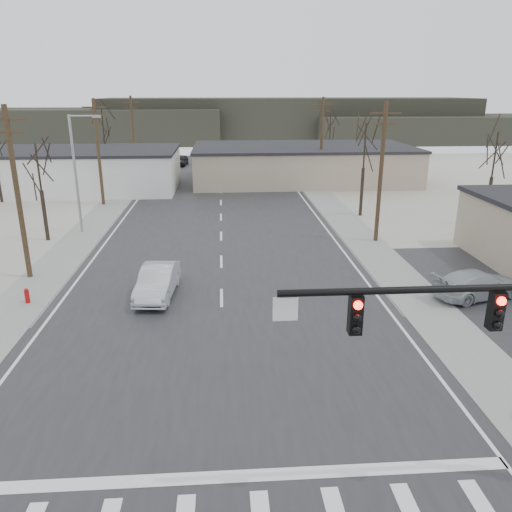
# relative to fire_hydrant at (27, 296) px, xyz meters

# --- Properties ---
(ground) EXTENTS (140.00, 140.00, 0.00)m
(ground) POSITION_rel_fire_hydrant_xyz_m (10.20, -8.00, -0.45)
(ground) COLOR silver
(ground) RESTS_ON ground
(main_road) EXTENTS (18.00, 110.00, 0.05)m
(main_road) POSITION_rel_fire_hydrant_xyz_m (10.20, 7.00, -0.43)
(main_road) COLOR #242426
(main_road) RESTS_ON ground
(cross_road) EXTENTS (90.00, 10.00, 0.04)m
(cross_road) POSITION_rel_fire_hydrant_xyz_m (10.20, -8.00, -0.43)
(cross_road) COLOR #242426
(cross_road) RESTS_ON ground
(sidewalk_left) EXTENTS (3.00, 90.00, 0.06)m
(sidewalk_left) POSITION_rel_fire_hydrant_xyz_m (-0.40, 12.00, -0.42)
(sidewalk_left) COLOR gray
(sidewalk_left) RESTS_ON ground
(sidewalk_right) EXTENTS (3.00, 90.00, 0.06)m
(sidewalk_right) POSITION_rel_fire_hydrant_xyz_m (20.80, 12.00, -0.42)
(sidewalk_right) COLOR gray
(sidewalk_right) RESTS_ON ground
(fire_hydrant) EXTENTS (0.24, 0.24, 0.87)m
(fire_hydrant) POSITION_rel_fire_hydrant_xyz_m (0.00, 0.00, 0.00)
(fire_hydrant) COLOR #A50C0C
(fire_hydrant) RESTS_ON ground
(building_left_far) EXTENTS (22.30, 12.30, 4.50)m
(building_left_far) POSITION_rel_fire_hydrant_xyz_m (-5.80, 32.00, 1.80)
(building_left_far) COLOR silver
(building_left_far) RESTS_ON ground
(building_right_far) EXTENTS (26.30, 14.30, 4.30)m
(building_right_far) POSITION_rel_fire_hydrant_xyz_m (20.20, 36.00, 1.70)
(building_right_far) COLOR tan
(building_right_far) RESTS_ON ground
(upole_left_b) EXTENTS (2.20, 0.30, 10.00)m
(upole_left_b) POSITION_rel_fire_hydrant_xyz_m (-1.30, 4.00, 4.77)
(upole_left_b) COLOR #473821
(upole_left_b) RESTS_ON ground
(upole_left_c) EXTENTS (2.20, 0.30, 10.00)m
(upole_left_c) POSITION_rel_fire_hydrant_xyz_m (-1.30, 24.00, 4.77)
(upole_left_c) COLOR #473821
(upole_left_c) RESTS_ON ground
(upole_left_d) EXTENTS (2.20, 0.30, 10.00)m
(upole_left_d) POSITION_rel_fire_hydrant_xyz_m (-1.30, 44.00, 4.77)
(upole_left_d) COLOR #473821
(upole_left_d) RESTS_ON ground
(upole_right_a) EXTENTS (2.20, 0.30, 10.00)m
(upole_right_a) POSITION_rel_fire_hydrant_xyz_m (21.70, 10.00, 4.77)
(upole_right_a) COLOR #473821
(upole_right_a) RESTS_ON ground
(upole_right_b) EXTENTS (2.20, 0.30, 10.00)m
(upole_right_b) POSITION_rel_fire_hydrant_xyz_m (21.70, 32.00, 4.77)
(upole_right_b) COLOR #473821
(upole_right_b) RESTS_ON ground
(streetlight_main) EXTENTS (2.40, 0.25, 9.00)m
(streetlight_main) POSITION_rel_fire_hydrant_xyz_m (-0.60, 14.00, 4.64)
(streetlight_main) COLOR gray
(streetlight_main) RESTS_ON ground
(tree_left_near) EXTENTS (3.30, 3.30, 7.35)m
(tree_left_near) POSITION_rel_fire_hydrant_xyz_m (-2.80, 12.00, 4.78)
(tree_left_near) COLOR #2C231B
(tree_left_near) RESTS_ON ground
(tree_right_mid) EXTENTS (3.74, 3.74, 8.33)m
(tree_right_mid) POSITION_rel_fire_hydrant_xyz_m (22.70, 18.00, 5.48)
(tree_right_mid) COLOR #2C231B
(tree_right_mid) RESTS_ON ground
(tree_left_far) EXTENTS (3.96, 3.96, 8.82)m
(tree_left_far) POSITION_rel_fire_hydrant_xyz_m (-3.80, 38.00, 5.83)
(tree_left_far) COLOR #2C231B
(tree_left_far) RESTS_ON ground
(tree_right_far) EXTENTS (3.52, 3.52, 7.84)m
(tree_right_far) POSITION_rel_fire_hydrant_xyz_m (25.20, 44.00, 5.13)
(tree_right_far) COLOR #2C231B
(tree_right_far) RESTS_ON ground
(tree_lot) EXTENTS (3.52, 3.52, 7.84)m
(tree_lot) POSITION_rel_fire_hydrant_xyz_m (32.20, 14.00, 5.13)
(tree_lot) COLOR #2C231B
(tree_lot) RESTS_ON ground
(hill_left) EXTENTS (70.00, 18.00, 7.00)m
(hill_left) POSITION_rel_fire_hydrant_xyz_m (-24.80, 84.00, 3.05)
(hill_left) COLOR #333026
(hill_left) RESTS_ON ground
(hill_center) EXTENTS (80.00, 18.00, 9.00)m
(hill_center) POSITION_rel_fire_hydrant_xyz_m (25.20, 88.00, 4.05)
(hill_center) COLOR #333026
(hill_center) RESTS_ON ground
(hill_right) EXTENTS (60.00, 18.00, 5.50)m
(hill_right) POSITION_rel_fire_hydrant_xyz_m (60.20, 82.00, 2.30)
(hill_right) COLOR #333026
(hill_right) RESTS_ON ground
(sedan_crossing) EXTENTS (2.13, 5.09, 1.64)m
(sedan_crossing) POSITION_rel_fire_hydrant_xyz_m (6.75, 0.54, 0.41)
(sedan_crossing) COLOR #AAAFB5
(sedan_crossing) RESTS_ON main_road
(car_far_a) EXTENTS (2.45, 5.15, 1.45)m
(car_far_a) POSITION_rel_fire_hydrant_xyz_m (10.86, 38.51, 0.32)
(car_far_a) COLOR black
(car_far_a) RESTS_ON main_road
(car_far_b) EXTENTS (2.32, 4.65, 1.52)m
(car_far_b) POSITION_rel_fire_hydrant_xyz_m (4.30, 50.01, 0.35)
(car_far_b) COLOR black
(car_far_b) RESTS_ON main_road
(car_parked_silver) EXTENTS (5.48, 3.40, 1.48)m
(car_parked_silver) POSITION_rel_fire_hydrant_xyz_m (24.00, -0.82, 0.32)
(car_parked_silver) COLOR #989EA2
(car_parked_silver) RESTS_ON parking_lot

